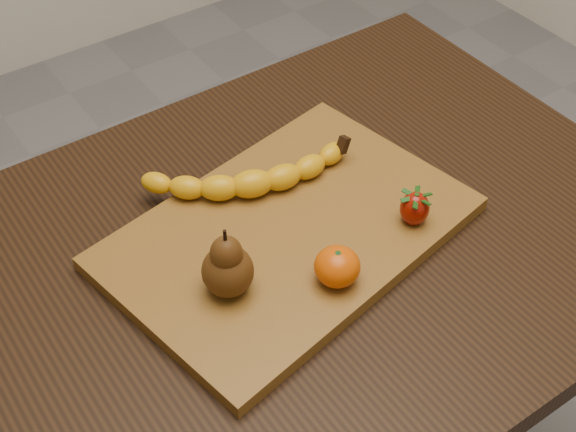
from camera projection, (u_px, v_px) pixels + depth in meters
table at (287, 294)px, 1.09m from camera, size 1.00×0.70×0.76m
cutting_board at (288, 233)px, 1.03m from camera, size 0.50×0.38×0.02m
banana at (252, 184)px, 1.05m from camera, size 0.25×0.14×0.04m
pear at (227, 261)px, 0.91m from camera, size 0.07×0.07×0.10m
mandarin at (337, 266)px, 0.94m from camera, size 0.06×0.06×0.05m
strawberry at (415, 207)px, 1.01m from camera, size 0.05×0.05×0.05m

